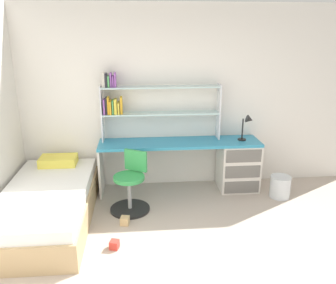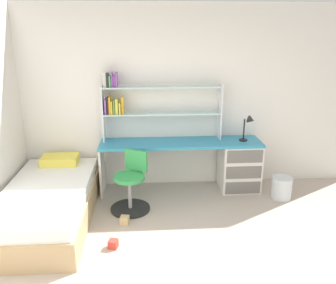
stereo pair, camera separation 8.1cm
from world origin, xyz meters
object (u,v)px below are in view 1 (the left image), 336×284
Objects in this scene: desk at (222,162)px; bookshelf_hutch at (144,102)px; desk_lamp at (248,124)px; toy_block_natural_0 at (125,221)px; waste_bin at (280,187)px; toy_block_red_2 at (114,245)px; bed_platform at (47,204)px; swivel_chair at (131,188)px.

desk is 1.44m from bookshelf_hutch.
desk_lamp is 2.17m from toy_block_natural_0.
waste_bin is 2.50m from toy_block_red_2.
bed_platform is (-2.35, -0.75, -0.20)m from desk.
bed_platform is 1.08m from toy_block_red_2.
bookshelf_hutch is 1.22m from swivel_chair.
bookshelf_hutch is 4.40× the size of desk_lamp.
bed_platform is at bearing -172.74° from waste_bin.
bookshelf_hutch is at bearing 165.34° from waste_bin.
bookshelf_hutch is 1.66m from toy_block_natural_0.
waste_bin is (3.11, 0.40, -0.07)m from bed_platform.
bookshelf_hutch is at bearing 72.30° from swivel_chair.
bookshelf_hutch reaches higher than swivel_chair.
bed_platform is (-2.68, -0.72, -0.78)m from desk_lamp.
bookshelf_hutch is 1.86m from bed_platform.
desk_lamp reaches higher than toy_block_red_2.
desk is 1.72m from toy_block_natural_0.
bookshelf_hutch is (-1.12, 0.14, 0.88)m from desk.
desk_lamp is 3.79× the size of toy_block_natural_0.
desk_lamp is (1.46, -0.17, -0.30)m from bookshelf_hutch.
bed_platform is (-1.23, -0.89, -1.08)m from bookshelf_hutch.
bookshelf_hutch is at bearing 172.91° from desk.
toy_block_red_2 is at bearing -101.11° from swivel_chair.
swivel_chair is at bearing -158.49° from desk.
toy_block_red_2 is (-0.38, -1.54, -1.26)m from bookshelf_hutch.
swivel_chair is at bearing -163.57° from desk_lamp.
swivel_chair is 0.38× the size of bed_platform.
bed_platform is 6.62× the size of waste_bin.
desk is at bearing 17.71° from bed_platform.
toy_block_natural_0 is (-1.74, -0.88, -0.95)m from desk_lamp.
toy_block_red_2 is (0.84, -0.65, -0.18)m from bed_platform.
bed_platform is at bearing -144.01° from bookshelf_hutch.
swivel_chair reaches higher than toy_block_red_2.
desk_lamp is at bearing 143.30° from waste_bin.
swivel_chair is (-1.34, -0.53, -0.12)m from desk.
desk is 2.97× the size of swivel_chair.
desk_lamp is 0.19× the size of bed_platform.
bed_platform is 20.28× the size of toy_block_natural_0.
desk_lamp is at bearing 36.51° from toy_block_red_2.
desk_lamp reaches higher than swivel_chair.
toy_block_natural_0 is (-2.17, -0.56, -0.10)m from waste_bin.
swivel_chair reaches higher than toy_block_natural_0.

